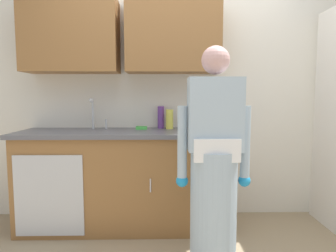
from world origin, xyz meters
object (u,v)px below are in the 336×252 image
Objects in this scene: person_at_sink at (214,176)px; bottle_cleaner_spray at (206,115)px; bottle_dish_liquid at (169,119)px; cup_by_sink at (211,124)px; sponge at (142,128)px; sink at (94,132)px; bottle_water_tall at (161,117)px.

person_at_sink is 5.99× the size of bottle_cleaner_spray.
bottle_dish_liquid is at bearing -174.67° from bottle_cleaner_spray.
cup_by_sink is (0.11, 0.84, 0.30)m from person_at_sink.
bottle_cleaner_spray is (0.08, 0.93, 0.38)m from person_at_sink.
bottle_dish_liquid is at bearing 108.57° from person_at_sink.
person_at_sink reaches higher than sponge.
sink is at bearing -165.54° from sponge.
sponge is at bearing -173.19° from bottle_cleaner_spray.
sink is 1.29m from person_at_sink.
sink is 4.55× the size of sponge.
bottle_dish_liquid is 0.30m from sponge.
bottle_water_tall is at bearing 176.61° from bottle_cleaner_spray.
cup_by_sink is (0.50, -0.12, -0.06)m from bottle_water_tall.
bottle_cleaner_spray is at bearing 85.23° from person_at_sink.
person_at_sink is 0.90m from cup_by_sink.
sink reaches higher than bottle_dish_liquid.
sponge is at bearing -171.21° from bottle_dish_liquid.
cup_by_sink is at bearing -13.91° from bottle_water_tall.
person_at_sink reaches higher than bottle_dish_liquid.
bottle_dish_liquid is 1.80× the size of sponge.
bottle_water_tall reaches higher than bottle_dish_liquid.
sink is 2.20× the size of bottle_water_tall.
bottle_cleaner_spray is (0.38, 0.04, 0.04)m from bottle_dish_liquid.
sponge is (-0.28, -0.04, -0.08)m from bottle_dish_liquid.
bottle_cleaner_spray is at bearing 5.33° from bottle_dish_liquid.
bottle_dish_liquid is at bearing -35.64° from bottle_water_tall.
cup_by_sink is (0.03, -0.10, -0.08)m from bottle_cleaner_spray.
sponge is (-0.58, 0.85, 0.26)m from person_at_sink.
bottle_cleaner_spray reaches higher than bottle_water_tall.
bottle_water_tall is 0.47m from bottle_cleaner_spray.
sponge is (0.45, 0.12, 0.03)m from sink.
bottle_water_tall is at bearing 28.88° from sponge.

